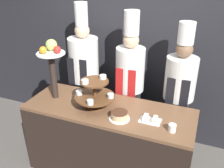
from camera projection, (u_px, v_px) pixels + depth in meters
The scene contains 10 objects.
wall_back at pixel (136, 39), 3.30m from camera, with size 10.00×0.06×2.80m.
buffet_counter at pixel (109, 140), 2.92m from camera, with size 1.86×0.67×0.88m.
tiered_stand at pixel (95, 93), 2.68m from camera, with size 0.44×0.44×0.35m.
fruit_pedestal at pixel (52, 59), 2.77m from camera, with size 0.31×0.31×0.68m.
cake_round at pixel (119, 116), 2.52m from camera, with size 0.22×0.22×0.08m.
cup_white at pixel (172, 128), 2.34m from camera, with size 0.07×0.07×0.07m.
cake_square_tray at pixel (150, 119), 2.50m from camera, with size 0.22×0.14×0.05m.
chef_left at pixel (84, 71), 3.35m from camera, with size 0.39×0.39×1.89m.
chef_center_left at pixel (130, 79), 3.14m from camera, with size 0.36×0.36×1.84m.
chef_center_right at pixel (179, 90), 2.95m from camera, with size 0.36×0.36×1.76m.
Camera 1 is at (0.90, -1.82, 2.31)m, focal length 40.00 mm.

